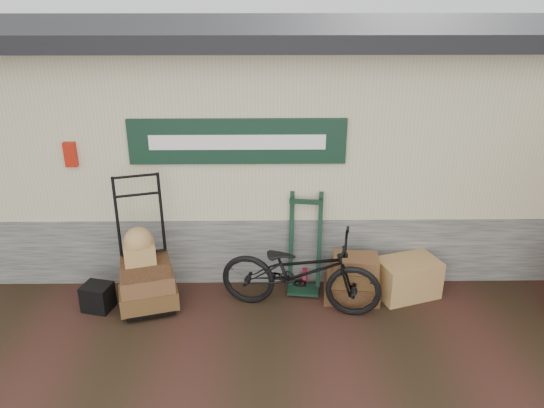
{
  "coord_description": "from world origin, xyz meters",
  "views": [
    {
      "loc": [
        0.03,
        -5.14,
        3.71
      ],
      "look_at": [
        0.11,
        0.9,
        1.17
      ],
      "focal_mm": 35.0,
      "sensor_mm": 36.0,
      "label": 1
    }
  ],
  "objects_px": {
    "green_barrow": "(305,243)",
    "wicker_hamper": "(407,278)",
    "suitcase_stack": "(352,277)",
    "porter_trolley": "(143,243)",
    "bicycle": "(300,267)",
    "black_trunk": "(98,297)"
  },
  "relations": [
    {
      "from": "porter_trolley",
      "to": "wicker_hamper",
      "type": "relative_size",
      "value": 2.22
    },
    {
      "from": "porter_trolley",
      "to": "green_barrow",
      "type": "distance_m",
      "value": 2.0
    },
    {
      "from": "green_barrow",
      "to": "wicker_hamper",
      "type": "bearing_deg",
      "value": -0.53
    },
    {
      "from": "porter_trolley",
      "to": "wicker_hamper",
      "type": "xyz_separation_m",
      "value": [
        3.26,
        0.14,
        -0.59
      ]
    },
    {
      "from": "green_barrow",
      "to": "suitcase_stack",
      "type": "bearing_deg",
      "value": -17.5
    },
    {
      "from": "porter_trolley",
      "to": "suitcase_stack",
      "type": "bearing_deg",
      "value": -14.52
    },
    {
      "from": "porter_trolley",
      "to": "black_trunk",
      "type": "distance_m",
      "value": 0.89
    },
    {
      "from": "black_trunk",
      "to": "wicker_hamper",
      "type": "bearing_deg",
      "value": 4.08
    },
    {
      "from": "green_barrow",
      "to": "black_trunk",
      "type": "xyz_separation_m",
      "value": [
        -2.55,
        -0.46,
        -0.48
      ]
    },
    {
      "from": "wicker_hamper",
      "to": "black_trunk",
      "type": "bearing_deg",
      "value": -175.92
    },
    {
      "from": "porter_trolley",
      "to": "suitcase_stack",
      "type": "xyz_separation_m",
      "value": [
        2.55,
        0.05,
        -0.52
      ]
    },
    {
      "from": "porter_trolley",
      "to": "bicycle",
      "type": "distance_m",
      "value": 1.9
    },
    {
      "from": "black_trunk",
      "to": "bicycle",
      "type": "height_order",
      "value": "bicycle"
    },
    {
      "from": "porter_trolley",
      "to": "bicycle",
      "type": "xyz_separation_m",
      "value": [
        1.88,
        -0.15,
        -0.26
      ]
    },
    {
      "from": "green_barrow",
      "to": "suitcase_stack",
      "type": "relative_size",
      "value": 1.89
    },
    {
      "from": "suitcase_stack",
      "to": "bicycle",
      "type": "distance_m",
      "value": 0.74
    },
    {
      "from": "suitcase_stack",
      "to": "bicycle",
      "type": "bearing_deg",
      "value": -163.27
    },
    {
      "from": "suitcase_stack",
      "to": "wicker_hamper",
      "type": "relative_size",
      "value": 0.92
    },
    {
      "from": "green_barrow",
      "to": "bicycle",
      "type": "height_order",
      "value": "green_barrow"
    },
    {
      "from": "wicker_hamper",
      "to": "black_trunk",
      "type": "height_order",
      "value": "wicker_hamper"
    },
    {
      "from": "wicker_hamper",
      "to": "green_barrow",
      "type": "bearing_deg",
      "value": 171.75
    },
    {
      "from": "wicker_hamper",
      "to": "suitcase_stack",
      "type": "bearing_deg",
      "value": -173.28
    }
  ]
}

